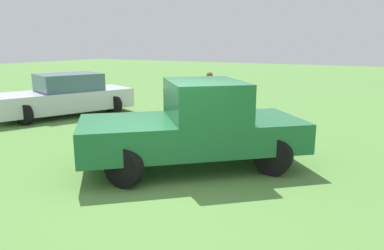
{
  "coord_description": "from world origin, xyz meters",
  "views": [
    {
      "loc": [
        -3.6,
        5.48,
        2.55
      ],
      "look_at": [
        0.06,
        -0.93,
        0.9
      ],
      "focal_mm": 34.49,
      "sensor_mm": 36.0,
      "label": 1
    }
  ],
  "objects": [
    {
      "name": "person_bystander",
      "position": [
        1.96,
        -5.43,
        0.9
      ],
      "size": [
        0.45,
        0.45,
        1.61
      ],
      "rotation": [
        0.0,
        0.0,
        3.97
      ],
      "color": "navy",
      "rests_on": "ground_plane"
    },
    {
      "name": "pickup_truck",
      "position": [
        -0.03,
        -1.0,
        0.93
      ],
      "size": [
        4.61,
        4.43,
        1.8
      ],
      "rotation": [
        0.0,
        0.0,
        0.74
      ],
      "color": "black",
      "rests_on": "ground_plane"
    },
    {
      "name": "sedan_far",
      "position": [
        6.8,
        -3.59,
        0.69
      ],
      "size": [
        3.41,
        5.02,
        1.48
      ],
      "rotation": [
        0.0,
        0.0,
        1.19
      ],
      "color": "black",
      "rests_on": "ground_plane"
    },
    {
      "name": "ground_plane",
      "position": [
        0.0,
        0.0,
        0.0
      ],
      "size": [
        80.0,
        80.0,
        0.0
      ],
      "primitive_type": "plane",
      "color": "#54843D"
    }
  ]
}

